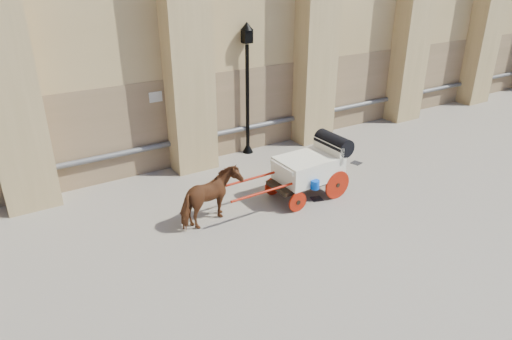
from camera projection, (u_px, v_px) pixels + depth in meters
ground at (279, 203)px, 13.16m from camera, size 90.00×90.00×0.00m
horse at (211, 198)px, 11.88m from camera, size 1.91×1.28×1.48m
carriage at (312, 165)px, 13.26m from camera, size 4.02×1.44×1.76m
street_lamp at (247, 86)px, 15.63m from camera, size 0.43×0.43×4.57m
drain_grate_near at (317, 199)px, 13.38m from camera, size 0.39×0.39×0.01m
drain_grate_far at (356, 163)px, 15.75m from camera, size 0.40×0.40×0.01m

